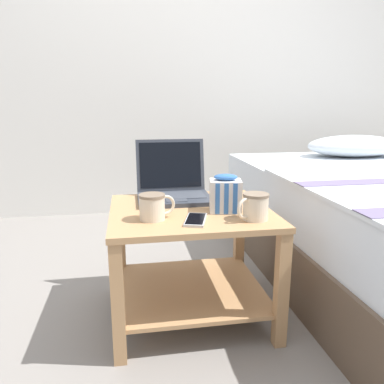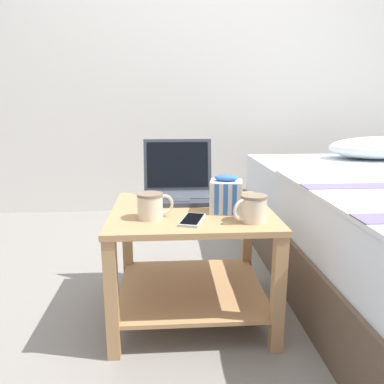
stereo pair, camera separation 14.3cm
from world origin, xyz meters
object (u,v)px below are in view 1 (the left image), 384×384
mug_front_left (153,206)px  mug_front_right (255,205)px  cell_phone (196,220)px  laptop (173,187)px  snack_bag (225,194)px

mug_front_left → mug_front_right: (0.36, -0.06, 0.00)m
mug_front_right → cell_phone: bearing=174.8°
mug_front_left → cell_phone: bearing=-16.8°
mug_front_left → mug_front_right: bearing=-10.1°
cell_phone → mug_front_right: bearing=-5.2°
mug_front_left → mug_front_right: 0.37m
laptop → mug_front_right: (0.25, -0.37, 0.00)m
mug_front_left → mug_front_right: size_ratio=1.04×
laptop → mug_front_left: bearing=-110.0°
snack_bag → cell_phone: size_ratio=0.91×
snack_bag → cell_phone: snack_bag is taller
mug_front_left → cell_phone: size_ratio=0.83×
snack_bag → cell_phone: (-0.14, -0.11, -0.06)m
mug_front_left → snack_bag: 0.29m
laptop → cell_phone: 0.35m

